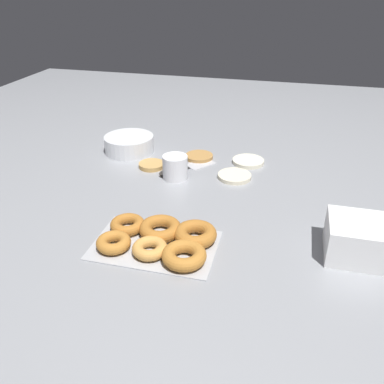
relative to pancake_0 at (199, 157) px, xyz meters
name	(u,v)px	position (x,y,z in m)	size (l,w,h in m)	color
ground_plane	(212,189)	(0.10, -0.23, -0.01)	(3.00, 3.00, 0.00)	gray
pancake_0	(199,157)	(0.00, 0.00, 0.00)	(0.10, 0.10, 0.01)	#B27F42
pancake_1	(248,161)	(0.18, 0.00, 0.00)	(0.11, 0.11, 0.01)	silver
pancake_2	(234,176)	(0.15, -0.13, 0.00)	(0.11, 0.11, 0.01)	beige
pancake_3	(152,165)	(-0.15, -0.12, 0.00)	(0.09, 0.09, 0.02)	tan
donut_tray	(161,239)	(0.03, -0.55, 0.01)	(0.31, 0.20, 0.04)	#ADAFB5
batter_bowl	(129,144)	(-0.27, -0.01, 0.02)	(0.19, 0.19, 0.06)	white
container_stack	(357,239)	(0.50, -0.47, 0.04)	(0.14, 0.14, 0.09)	white
paper_cup	(175,167)	(-0.04, -0.18, 0.03)	(0.08, 0.08, 0.08)	white
spatula	(195,165)	(0.00, -0.07, 0.00)	(0.17, 0.20, 0.01)	black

